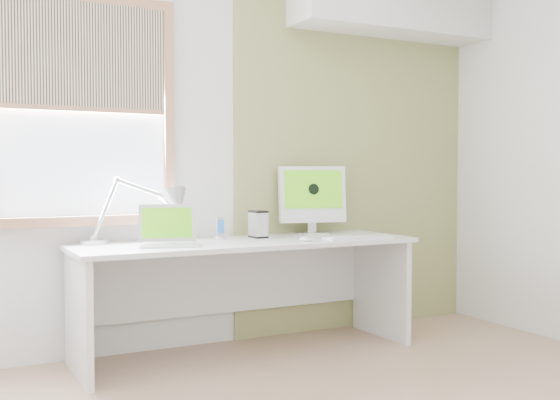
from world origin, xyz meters
TOP-DOWN VIEW (x-y plane):
  - room at (0.00, 0.00)m, footprint 4.04×3.54m
  - accent_wall at (1.00, 1.74)m, footprint 2.00×0.02m
  - soffit at (1.20, 1.57)m, footprint 1.60×0.40m
  - window at (-1.00, 1.71)m, footprint 1.20×0.14m
  - desk at (-0.07, 1.44)m, footprint 2.20×0.70m
  - desk_lamp at (-0.58, 1.54)m, footprint 0.71×0.34m
  - laptop at (-0.60, 1.36)m, footprint 0.40×0.35m
  - phone_dock at (-0.19, 1.53)m, footprint 0.10×0.10m
  - external_drive at (0.08, 1.52)m, footprint 0.09×0.14m
  - imac at (0.55, 1.60)m, footprint 0.49×0.20m
  - keyboard at (0.63, 1.14)m, footprint 0.47×0.16m
  - mouse at (0.24, 1.17)m, footprint 0.09×0.11m

SIDE VIEW (x-z plane):
  - desk at x=-0.07m, z-range 0.17..0.90m
  - keyboard at x=0.63m, z-range 0.73..0.75m
  - mouse at x=0.24m, z-range 0.73..0.76m
  - phone_dock at x=-0.19m, z-range 0.70..0.84m
  - laptop at x=-0.60m, z-range 0.67..0.91m
  - external_drive at x=0.08m, z-range 0.73..0.91m
  - desk_lamp at x=-0.58m, z-range 0.74..1.15m
  - imac at x=0.55m, z-range 0.76..1.24m
  - room at x=0.00m, z-range -0.02..2.62m
  - accent_wall at x=1.00m, z-range 0.00..2.60m
  - window at x=-1.00m, z-range 0.83..2.25m
  - soffit at x=1.20m, z-range 2.19..2.61m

